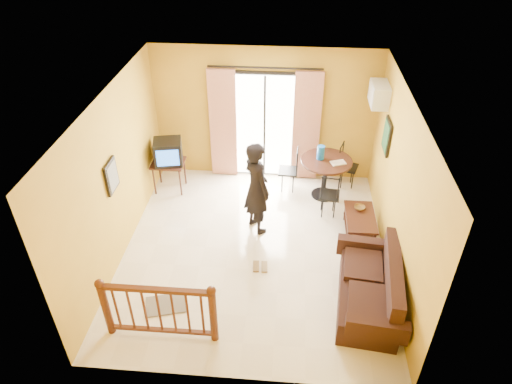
# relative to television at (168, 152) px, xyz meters

# --- Properties ---
(ground) EXTENTS (5.00, 5.00, 0.00)m
(ground) POSITION_rel_television_xyz_m (1.87, -1.74, -0.89)
(ground) COLOR beige
(ground) RESTS_ON ground
(room_shell) EXTENTS (5.00, 5.00, 5.00)m
(room_shell) POSITION_rel_television_xyz_m (1.87, -1.74, 0.82)
(room_shell) COLOR white
(room_shell) RESTS_ON ground
(balcony_door) EXTENTS (2.25, 0.14, 2.46)m
(balcony_door) POSITION_rel_television_xyz_m (1.87, 0.69, 0.30)
(balcony_door) COLOR black
(balcony_door) RESTS_ON ground
(tv_table) EXTENTS (0.65, 0.54, 0.64)m
(tv_table) POSITION_rel_television_xyz_m (-0.03, 0.00, -0.32)
(tv_table) COLOR black
(tv_table) RESTS_ON ground
(television) EXTENTS (0.63, 0.59, 0.49)m
(television) POSITION_rel_television_xyz_m (0.00, 0.00, 0.00)
(television) COLOR black
(television) RESTS_ON tv_table
(picture_left) EXTENTS (0.05, 0.42, 0.52)m
(picture_left) POSITION_rel_television_xyz_m (-0.35, -1.94, 0.66)
(picture_left) COLOR black
(picture_left) RESTS_ON room_shell
(dining_table) EXTENTS (1.01, 1.01, 0.84)m
(dining_table) POSITION_rel_television_xyz_m (3.13, 0.03, -0.22)
(dining_table) COLOR black
(dining_table) RESTS_ON ground
(water_jug) EXTENTS (0.15, 0.15, 0.28)m
(water_jug) POSITION_rel_television_xyz_m (3.01, 0.07, 0.09)
(water_jug) COLOR #1358B2
(water_jug) RESTS_ON dining_table
(serving_tray) EXTENTS (0.33, 0.27, 0.02)m
(serving_tray) POSITION_rel_television_xyz_m (3.35, -0.07, -0.04)
(serving_tray) COLOR beige
(serving_tray) RESTS_ON dining_table
(dining_chairs) EXTENTS (1.69, 1.50, 0.95)m
(dining_chairs) POSITION_rel_television_xyz_m (3.07, 0.00, -0.89)
(dining_chairs) COLOR black
(dining_chairs) RESTS_ON ground
(air_conditioner) EXTENTS (0.31, 0.60, 0.40)m
(air_conditioner) POSITION_rel_television_xyz_m (3.96, 0.21, 1.26)
(air_conditioner) COLOR silver
(air_conditioner) RESTS_ON room_shell
(botanical_print) EXTENTS (0.05, 0.50, 0.60)m
(botanical_print) POSITION_rel_television_xyz_m (4.09, -0.44, 0.76)
(botanical_print) COLOR black
(botanical_print) RESTS_ON room_shell
(coffee_table) EXTENTS (0.52, 0.93, 0.41)m
(coffee_table) POSITION_rel_television_xyz_m (3.72, -1.16, -0.61)
(coffee_table) COLOR black
(coffee_table) RESTS_ON ground
(bowl) EXTENTS (0.23, 0.23, 0.06)m
(bowl) POSITION_rel_television_xyz_m (3.72, -0.95, -0.44)
(bowl) COLOR brown
(bowl) RESTS_ON coffee_table
(sofa) EXTENTS (1.02, 1.89, 0.87)m
(sofa) POSITION_rel_television_xyz_m (3.73, -2.83, -0.56)
(sofa) COLOR black
(sofa) RESTS_ON ground
(standing_person) EXTENTS (0.73, 0.77, 1.78)m
(standing_person) POSITION_rel_television_xyz_m (1.85, -1.12, 0.00)
(standing_person) COLOR black
(standing_person) RESTS_ON ground
(stair_balustrade) EXTENTS (1.63, 0.13, 1.04)m
(stair_balustrade) POSITION_rel_television_xyz_m (0.72, -3.64, -0.32)
(stair_balustrade) COLOR #471E0F
(stair_balustrade) RESTS_ON ground
(doormat) EXTENTS (0.68, 0.54, 0.02)m
(doormat) POSITION_rel_television_xyz_m (0.62, -3.10, -0.88)
(doormat) COLOR #60594D
(doormat) RESTS_ON ground
(sandals) EXTENTS (0.26, 0.26, 0.03)m
(sandals) POSITION_rel_television_xyz_m (2.00, -2.17, -0.87)
(sandals) COLOR brown
(sandals) RESTS_ON ground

